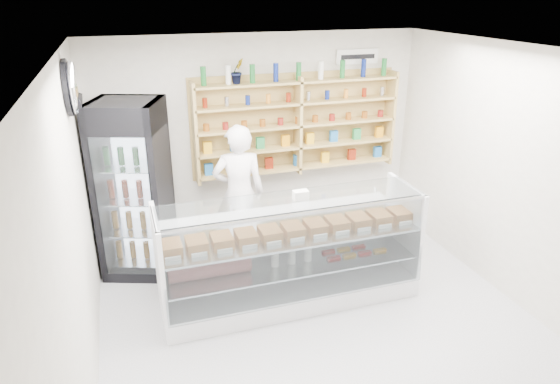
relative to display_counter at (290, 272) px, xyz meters
name	(u,v)px	position (x,y,z in m)	size (l,w,h in m)	color
room	(333,210)	(0.17, -0.73, 1.05)	(5.00, 5.00, 5.00)	silver
display_counter	(290,272)	(0.00, 0.00, 0.00)	(2.88, 0.86, 1.25)	white
shop_worker	(239,194)	(-0.30, 1.12, 0.55)	(0.66, 0.43, 1.80)	white
drinks_cooler	(134,189)	(-1.56, 1.22, 0.73)	(0.98, 0.97, 2.15)	black
wall_shelving	(298,125)	(0.67, 1.61, 1.25)	(2.84, 0.28, 1.33)	tan
potted_plant	(237,71)	(-0.15, 1.61, 2.01)	(0.17, 0.14, 0.32)	#1E6626
security_mirror	(73,88)	(-2.00, 0.47, 2.10)	(0.15, 0.50, 0.50)	silver
wall_sign	(357,57)	(1.57, 1.74, 2.10)	(0.62, 0.03, 0.20)	white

